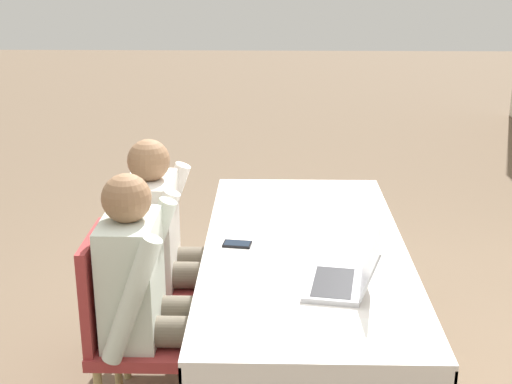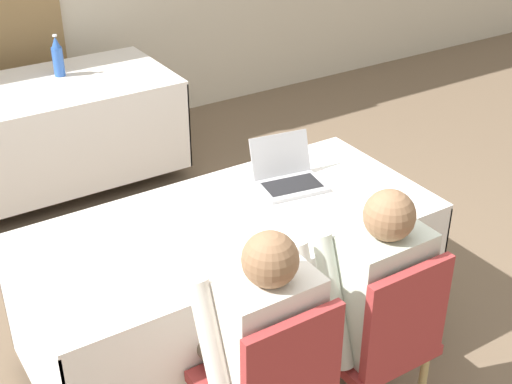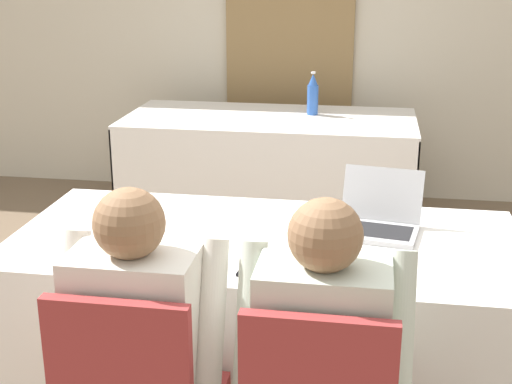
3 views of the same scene
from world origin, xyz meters
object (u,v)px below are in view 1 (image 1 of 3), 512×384
object	(u,v)px
chair_near_left	(149,270)
chair_near_right	(128,324)
person_checkered_shirt	(168,241)
cell_phone	(237,244)
laptop	(344,278)
person_white_shirt	(151,290)

from	to	relation	value
chair_near_left	chair_near_right	bearing A→B (deg)	-180.00
person_checkered_shirt	cell_phone	bearing A→B (deg)	-127.58
laptop	chair_near_left	distance (m)	1.15
person_checkered_shirt	person_white_shirt	size ratio (longest dim) A/B	1.00
chair_near_right	person_checkered_shirt	size ratio (longest dim) A/B	0.78
chair_near_right	person_white_shirt	xyz separation A→B (m)	(0.00, 0.10, 0.16)
person_white_shirt	person_checkered_shirt	bearing A→B (deg)	0.00
person_checkered_shirt	person_white_shirt	xyz separation A→B (m)	(0.53, 0.00, 0.00)
person_white_shirt	chair_near_left	bearing A→B (deg)	10.95
cell_phone	chair_near_right	size ratio (longest dim) A/B	0.15
chair_near_left	chair_near_right	world-z (taller)	same
laptop	cell_phone	size ratio (longest dim) A/B	2.63
chair_near_left	person_checkered_shirt	size ratio (longest dim) A/B	0.78
laptop	person_white_shirt	distance (m)	0.81
cell_phone	chair_near_left	size ratio (longest dim) A/B	0.15
laptop	person_checkered_shirt	distance (m)	1.04
chair_near_left	person_checkered_shirt	bearing A→B (deg)	-90.00
chair_near_left	person_white_shirt	world-z (taller)	person_white_shirt
cell_phone	chair_near_left	distance (m)	0.58
chair_near_left	person_white_shirt	size ratio (longest dim) A/B	0.78
chair_near_right	cell_phone	bearing A→B (deg)	-59.52
cell_phone	person_checkered_shirt	world-z (taller)	person_checkered_shirt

